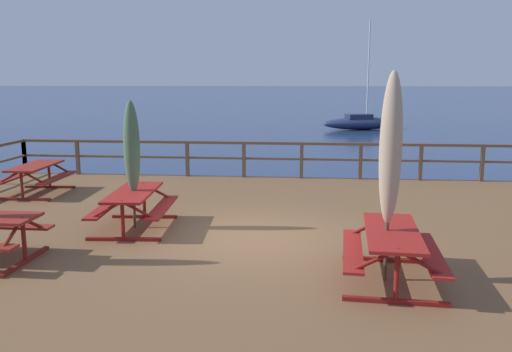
{
  "coord_description": "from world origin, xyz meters",
  "views": [
    {
      "loc": [
        1.01,
        -9.52,
        3.58
      ],
      "look_at": [
        0.0,
        0.95,
        1.66
      ],
      "focal_mm": 36.97,
      "sensor_mm": 36.0,
      "label": 1
    }
  ],
  "objects": [
    {
      "name": "ground_plane",
      "position": [
        0.0,
        0.0,
        0.0
      ],
      "size": [
        600.0,
        600.0,
        0.0
      ],
      "primitive_type": "plane",
      "color": "navy"
    },
    {
      "name": "wooden_deck",
      "position": [
        0.0,
        0.0,
        0.33
      ],
      "size": [
        16.03,
        12.63,
        0.66
      ],
      "primitive_type": "cube",
      "color": "brown",
      "rests_on": "ground"
    },
    {
      "name": "railing_waterside_far",
      "position": [
        -0.0,
        6.17,
        1.4
      ],
      "size": [
        15.83,
        0.1,
        1.09
      ],
      "color": "brown",
      "rests_on": "wooden_deck"
    },
    {
      "name": "picnic_table_mid_right",
      "position": [
        2.28,
        -1.97,
        1.22
      ],
      "size": [
        1.54,
        2.12,
        0.78
      ],
      "color": "maroon",
      "rests_on": "wooden_deck"
    },
    {
      "name": "picnic_table_front_left",
      "position": [
        -2.37,
        0.35,
        1.22
      ],
      "size": [
        1.53,
        2.08,
        0.78
      ],
      "color": "maroon",
      "rests_on": "wooden_deck"
    },
    {
      "name": "picnic_table_mid_left",
      "position": [
        -5.95,
        3.26,
        1.21
      ],
      "size": [
        1.48,
        1.94,
        0.78
      ],
      "color": "maroon",
      "rests_on": "wooden_deck"
    },
    {
      "name": "patio_umbrella_tall_mid_left",
      "position": [
        2.2,
        -1.96,
        2.6
      ],
      "size": [
        0.32,
        0.32,
        3.06
      ],
      "color": "#4C3828",
      "rests_on": "wooden_deck"
    },
    {
      "name": "patio_umbrella_short_back",
      "position": [
        -2.4,
        0.42,
        2.27
      ],
      "size": [
        0.32,
        0.32,
        2.55
      ],
      "color": "#4C3828",
      "rests_on": "wooden_deck"
    },
    {
      "name": "sailboat_distant",
      "position": [
        5.05,
        29.57,
        0.51
      ],
      "size": [
        6.23,
        3.36,
        7.72
      ],
      "color": "navy",
      "rests_on": "ground"
    }
  ]
}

